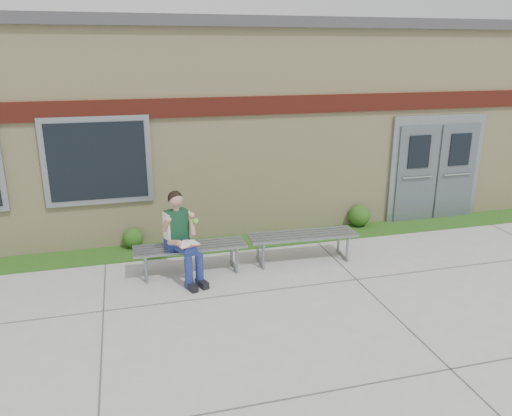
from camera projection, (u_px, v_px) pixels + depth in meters
name	position (u px, v px, depth m)	size (l,w,h in m)	color
ground	(310.00, 301.00, 7.49)	(80.00, 80.00, 0.00)	#9E9E99
grass_strip	(263.00, 240.00, 9.88)	(16.00, 0.80, 0.02)	#1D4612
school_building	(226.00, 113.00, 12.36)	(16.20, 6.22, 4.20)	beige
bench_left	(190.00, 252.00, 8.35)	(1.87, 0.53, 0.48)	gray
bench_right	(303.00, 240.00, 8.85)	(1.94, 0.63, 0.50)	gray
girl	(182.00, 235.00, 8.00)	(0.66, 0.93, 1.47)	navy
shrub_mid	(133.00, 238.00, 9.43)	(0.38, 0.38, 0.38)	#1D4612
shrub_east	(359.00, 215.00, 10.58)	(0.46, 0.46, 0.46)	#1D4612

